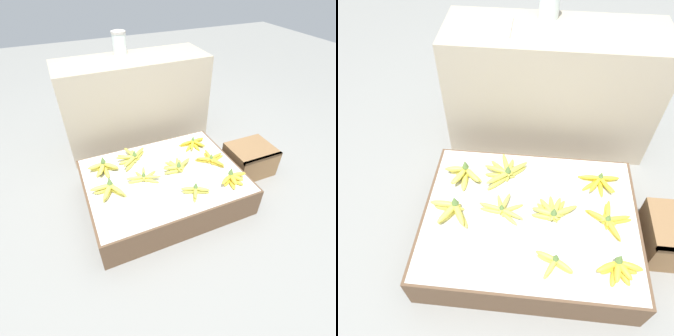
# 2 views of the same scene
# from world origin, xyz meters

# --- Properties ---
(ground_plane) EXTENTS (10.00, 10.00, 0.00)m
(ground_plane) POSITION_xyz_m (0.00, 0.00, 0.00)
(ground_plane) COLOR gray
(display_platform) EXTENTS (1.12, 0.84, 0.23)m
(display_platform) POSITION_xyz_m (0.00, 0.00, 0.12)
(display_platform) COLOR brown
(display_platform) RESTS_ON ground_plane
(back_vendor_table) EXTENTS (1.29, 0.46, 0.80)m
(back_vendor_table) POSITION_xyz_m (0.07, 0.85, 0.40)
(back_vendor_table) COLOR tan
(back_vendor_table) RESTS_ON ground_plane
(wooden_crate) EXTENTS (0.36, 0.31, 0.23)m
(wooden_crate) POSITION_xyz_m (0.79, 0.02, 0.12)
(wooden_crate) COLOR olive
(wooden_crate) RESTS_ON ground_plane
(banana_bunch_front_midright) EXTENTS (0.18, 0.14, 0.09)m
(banana_bunch_front_midright) POSITION_xyz_m (0.12, -0.26, 0.26)
(banana_bunch_front_midright) COLOR gold
(banana_bunch_front_midright) RESTS_ON display_platform
(banana_bunch_front_right) EXTENTS (0.22, 0.13, 0.11)m
(banana_bunch_front_right) POSITION_xyz_m (0.41, -0.26, 0.27)
(banana_bunch_front_right) COLOR gold
(banana_bunch_front_right) RESTS_ON display_platform
(banana_bunch_middle_left) EXTENTS (0.22, 0.16, 0.11)m
(banana_bunch_middle_left) POSITION_xyz_m (-0.40, -0.03, 0.27)
(banana_bunch_middle_left) COLOR #DBCC4C
(banana_bunch_middle_left) RESTS_ON display_platform
(banana_bunch_middle_midleft) EXTENTS (0.24, 0.19, 0.08)m
(banana_bunch_middle_midleft) POSITION_xyz_m (-0.14, 0.01, 0.25)
(banana_bunch_middle_midleft) COLOR #DBCC4C
(banana_bunch_middle_midleft) RESTS_ON display_platform
(banana_bunch_middle_midright) EXTENTS (0.24, 0.17, 0.10)m
(banana_bunch_middle_midright) POSITION_xyz_m (0.11, 0.02, 0.26)
(banana_bunch_middle_midright) COLOR gold
(banana_bunch_middle_midright) RESTS_ON display_platform
(banana_bunch_middle_right) EXTENTS (0.24, 0.23, 0.09)m
(banana_bunch_middle_right) POSITION_xyz_m (0.39, -0.00, 0.26)
(banana_bunch_middle_right) COLOR gold
(banana_bunch_middle_right) RESTS_ON display_platform
(banana_bunch_back_left) EXTENTS (0.22, 0.15, 0.11)m
(banana_bunch_back_left) POSITION_xyz_m (-0.39, 0.21, 0.26)
(banana_bunch_back_left) COLOR #DBCC4C
(banana_bunch_back_left) RESTS_ON display_platform
(banana_bunch_back_midleft) EXTENTS (0.25, 0.26, 0.10)m
(banana_bunch_back_midleft) POSITION_xyz_m (-0.16, 0.25, 0.26)
(banana_bunch_back_midleft) COLOR gold
(banana_bunch_back_midleft) RESTS_ON display_platform
(banana_bunch_back_right) EXTENTS (0.24, 0.15, 0.08)m
(banana_bunch_back_right) POSITION_xyz_m (0.37, 0.24, 0.25)
(banana_bunch_back_right) COLOR yellow
(banana_bunch_back_right) RESTS_ON display_platform
(glass_jar) EXTENTS (0.12, 0.12, 0.18)m
(glass_jar) POSITION_xyz_m (0.02, 0.98, 0.89)
(glass_jar) COLOR silver
(glass_jar) RESTS_ON back_vendor_table
(foam_tray_white) EXTENTS (0.30, 0.22, 0.02)m
(foam_tray_white) POSITION_xyz_m (-0.33, 0.83, 0.81)
(foam_tray_white) COLOR white
(foam_tray_white) RESTS_ON back_vendor_table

